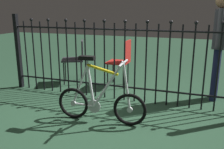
{
  "coord_description": "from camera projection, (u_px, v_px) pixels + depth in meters",
  "views": [
    {
      "loc": [
        1.17,
        -3.05,
        1.47
      ],
      "look_at": [
        -0.01,
        0.21,
        0.55
      ],
      "focal_mm": 40.16,
      "sensor_mm": 36.0,
      "label": 1
    }
  ],
  "objects": [
    {
      "name": "ground_plane",
      "position": [
        108.0,
        116.0,
        3.53
      ],
      "size": [
        20.0,
        20.0,
        0.0
      ],
      "primitive_type": "plane",
      "color": "#23422D"
    },
    {
      "name": "iron_fence",
      "position": [
        119.0,
        59.0,
        4.0
      ],
      "size": [
        4.15,
        0.07,
        1.37
      ],
      "color": "black",
      "rests_on": "ground"
    },
    {
      "name": "bicycle",
      "position": [
        100.0,
        100.0,
        3.28
      ],
      "size": [
        1.22,
        0.4,
        0.88
      ],
      "color": "black",
      "rests_on": "ground"
    },
    {
      "name": "chair_charcoal",
      "position": [
        77.0,
        57.0,
        5.01
      ],
      "size": [
        0.56,
        0.56,
        0.86
      ],
      "color": "black",
      "rests_on": "ground"
    },
    {
      "name": "person_visitor",
      "position": [
        220.0,
        38.0,
        3.92
      ],
      "size": [
        0.23,
        0.47,
        1.7
      ],
      "color": "#191E3F",
      "rests_on": "ground"
    },
    {
      "name": "chair_red",
      "position": [
        122.0,
        59.0,
        4.77
      ],
      "size": [
        0.4,
        0.39,
        0.89
      ],
      "color": "black",
      "rests_on": "ground"
    }
  ]
}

